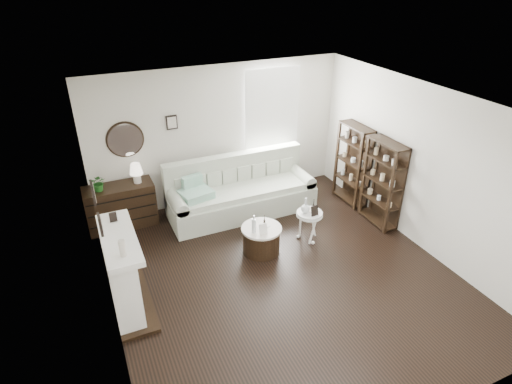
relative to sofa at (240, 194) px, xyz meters
name	(u,v)px	position (x,y,z in m)	size (l,w,h in m)	color
room	(255,119)	(0.58, 0.61, 1.24)	(5.50, 5.50, 5.50)	black
fireplace	(122,275)	(-2.47, -1.79, 0.18)	(0.50, 1.40, 1.84)	white
shelf_unit_far	(353,164)	(2.18, -0.54, 0.44)	(0.30, 0.80, 1.60)	black
shelf_unit_near	(382,183)	(2.18, -1.44, 0.44)	(0.30, 0.80, 1.60)	black
sofa	(240,194)	(0.00, 0.00, 0.00)	(2.78, 0.96, 1.08)	beige
quilt	(196,194)	(-0.91, -0.14, 0.27)	(0.55, 0.45, 0.14)	#268B65
suitcase	(290,188)	(1.16, 0.11, -0.18)	(0.55, 0.18, 0.36)	brown
dresser	(121,206)	(-2.18, 0.38, 0.05)	(1.21, 0.52, 0.81)	black
table_lamp	(136,173)	(-1.82, 0.38, 0.64)	(0.23, 0.23, 0.37)	white
potted_plant	(98,183)	(-2.48, 0.33, 0.60)	(0.28, 0.24, 0.31)	#195017
drum_table	(261,239)	(-0.19, -1.40, -0.12)	(0.67, 0.67, 0.47)	black
pedestal_table	(309,215)	(0.71, -1.41, 0.14)	(0.45, 0.45, 0.55)	white
eiffel_drum	(264,221)	(-0.12, -1.35, 0.20)	(0.10, 0.10, 0.18)	black
bottle_drum	(254,224)	(-0.36, -1.47, 0.26)	(0.07, 0.07, 0.31)	silver
card_frame_drum	(263,229)	(-0.24, -1.56, 0.20)	(0.14, 0.01, 0.18)	white
eiffel_ped	(314,205)	(0.80, -1.38, 0.29)	(0.12, 0.12, 0.20)	black
flask_ped	(306,205)	(0.63, -1.39, 0.33)	(0.15, 0.15, 0.28)	silver
card_frame_ped	(315,211)	(0.73, -1.53, 0.28)	(0.13, 0.01, 0.18)	black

